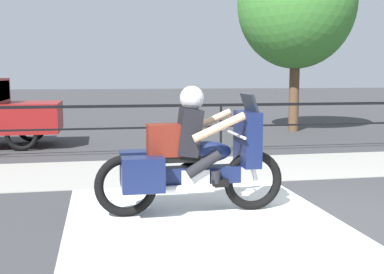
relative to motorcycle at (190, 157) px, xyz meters
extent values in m
plane|color=#38383A|center=(1.50, -0.72, -0.69)|extent=(120.00, 120.00, 0.00)
cube|color=#99968E|center=(1.50, 2.68, -0.68)|extent=(44.00, 2.40, 0.01)
cube|color=silver|center=(0.09, -0.92, -0.68)|extent=(3.11, 6.00, 0.01)
cube|color=black|center=(1.50, 4.35, 0.36)|extent=(36.00, 0.04, 0.06)
cube|color=black|center=(1.50, 4.35, -0.09)|extent=(36.00, 0.03, 0.04)
cylinder|color=black|center=(1.50, 4.35, -0.15)|extent=(0.05, 0.05, 1.08)
torus|color=black|center=(0.80, 0.00, -0.31)|extent=(0.74, 0.11, 0.74)
torus|color=black|center=(-0.76, 0.00, -0.31)|extent=(0.74, 0.11, 0.74)
cube|color=#141E47|center=(0.02, 0.00, -0.21)|extent=(1.19, 0.22, 0.20)
cube|color=silver|center=(0.05, 0.00, -0.26)|extent=(0.34, 0.26, 0.26)
ellipsoid|color=#141E47|center=(0.20, 0.00, 0.06)|extent=(0.61, 0.30, 0.26)
cube|color=black|center=(-0.14, 0.00, 0.00)|extent=(0.69, 0.28, 0.08)
cube|color=#141E47|center=(0.72, 0.00, 0.21)|extent=(0.20, 0.56, 0.66)
cube|color=#1E232B|center=(0.74, 0.00, 0.64)|extent=(0.10, 0.48, 0.24)
cylinder|color=silver|center=(0.58, 0.00, 0.26)|extent=(0.04, 0.70, 0.04)
cylinder|color=silver|center=(-0.17, -0.16, -0.34)|extent=(0.86, 0.09, 0.09)
cube|color=#141E47|center=(-0.58, -0.24, -0.14)|extent=(0.48, 0.28, 0.40)
cube|color=#141E47|center=(-0.58, 0.24, -0.14)|extent=(0.48, 0.28, 0.40)
cylinder|color=silver|center=(0.77, 0.00, -0.05)|extent=(0.18, 0.06, 0.52)
cube|color=black|center=(-0.01, 0.00, 0.31)|extent=(0.32, 0.36, 0.58)
sphere|color=tan|center=(0.03, 0.00, 0.69)|extent=(0.23, 0.23, 0.23)
sphere|color=#B7B7BC|center=(0.03, 0.00, 0.71)|extent=(0.29, 0.29, 0.29)
cylinder|color=black|center=(0.14, -0.15, -0.06)|extent=(0.44, 0.13, 0.34)
cylinder|color=black|center=(0.29, -0.15, -0.22)|extent=(0.11, 0.11, 0.15)
cube|color=black|center=(0.34, -0.15, -0.29)|extent=(0.20, 0.10, 0.09)
cylinder|color=black|center=(0.14, 0.15, -0.06)|extent=(0.44, 0.13, 0.34)
cylinder|color=black|center=(0.29, 0.15, -0.22)|extent=(0.11, 0.11, 0.15)
cube|color=black|center=(0.34, 0.15, -0.29)|extent=(0.20, 0.10, 0.09)
cylinder|color=tan|center=(0.28, -0.30, 0.39)|extent=(0.63, 0.09, 0.34)
cylinder|color=tan|center=(0.28, 0.30, 0.39)|extent=(0.63, 0.09, 0.34)
cube|color=maroon|center=(-0.31, 0.00, 0.22)|extent=(0.39, 0.31, 0.37)
cube|color=#19232D|center=(-3.24, 6.33, 0.64)|extent=(0.04, 1.33, 0.46)
torus|color=black|center=(-2.76, 5.54, -0.33)|extent=(0.72, 0.11, 0.72)
torus|color=black|center=(-2.76, 7.11, -0.33)|extent=(0.72, 0.11, 0.72)
cylinder|color=brown|center=(4.74, 8.12, 0.49)|extent=(0.30, 0.30, 2.36)
ellipsoid|color=#3D7F33|center=(4.74, 8.12, 3.11)|extent=(3.49, 3.49, 3.83)
camera|label=1|loc=(-1.05, -5.59, 0.96)|focal=45.00mm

